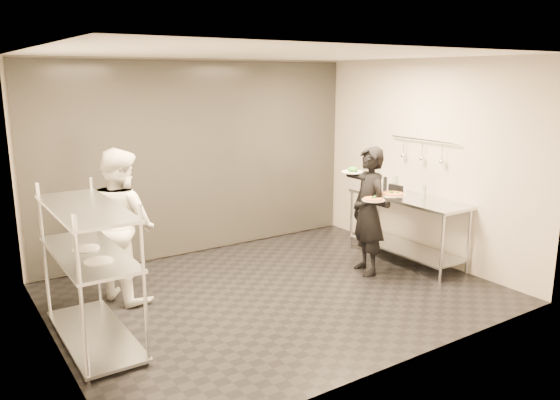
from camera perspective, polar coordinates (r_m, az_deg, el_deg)
room_shell at (r=7.29m, az=-5.50°, el=3.61°), size 5.00×4.00×2.80m
pass_rack at (r=5.61m, az=-19.26°, el=-6.58°), size 0.60×1.60×1.50m
prep_counter at (r=7.83m, az=13.07°, el=-1.80°), size 0.60×1.80×0.92m
utensil_rail at (r=7.84m, az=14.67°, el=4.99°), size 0.07×1.20×0.31m
waiter at (r=7.20m, az=9.22°, el=-1.15°), size 0.54×0.70×1.68m
chef at (r=6.55m, az=-16.24°, el=-2.48°), size 0.91×1.03×1.78m
pizza_plate_near at (r=6.87m, az=9.75°, el=0.08°), size 0.28×0.28×0.05m
pizza_plate_far at (r=7.07m, az=11.69°, el=0.61°), size 0.33×0.33×0.05m
salad_plate at (r=7.25m, az=7.62°, el=3.06°), size 0.30×0.30×0.07m
pos_monitor at (r=7.74m, az=11.99°, el=0.96°), size 0.05×0.24×0.17m
bottle_green at (r=7.90m, az=11.96°, el=1.57°), size 0.08×0.08×0.27m
bottle_clear at (r=7.71m, az=14.82°, el=0.83°), size 0.06×0.06×0.19m
bottle_dark at (r=8.16m, az=10.93°, el=1.71°), size 0.06×0.06×0.19m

